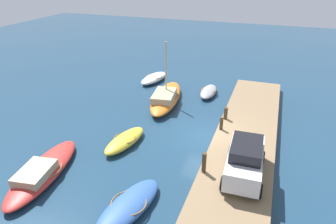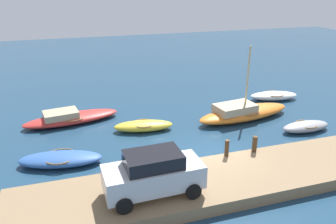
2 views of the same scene
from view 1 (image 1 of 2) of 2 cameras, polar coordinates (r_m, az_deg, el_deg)
The scene contains 12 objects.
ground_plane at distance 19.58m, azimuth 7.07°, elevation -4.57°, with size 84.00×84.00×0.00m, color navy.
dock_platform at distance 19.17m, azimuth 14.19°, elevation -5.00°, with size 19.61×3.58×0.55m, color #846B4C.
rowboat_blue at distance 14.18m, azimuth -7.32°, elevation -16.98°, with size 4.29×2.34×0.57m.
dinghy_grey at distance 25.64m, azimuth 7.60°, elevation 3.81°, with size 3.14×1.28×0.57m.
sailboat_orange at distance 23.86m, azimuth -0.40°, elevation 2.80°, with size 6.98×2.87×4.81m.
motorboat_red at distance 17.13m, azimuth -22.50°, elevation -10.22°, with size 6.20×2.70×0.86m.
rowboat_white at distance 28.47m, azimuth -2.65°, elevation 6.36°, with size 3.83×2.04×0.62m.
rowboat_yellow at distance 18.62m, azimuth -8.09°, elevation -5.28°, with size 3.70×1.80×0.60m.
mooring_post_west at distance 15.29m, azimuth 6.77°, elevation -9.42°, with size 0.22×0.22×1.08m, color #47331E.
mooring_post_mid_west at distance 19.21m, azimuth 9.97°, elevation -2.10°, with size 0.21×0.21×0.85m, color #47331E.
mooring_post_mid_east at distance 20.56m, azimuth 10.75°, elevation -0.23°, with size 0.24×0.24×0.82m, color #47331E.
parked_car at distance 15.20m, azimuth 14.25°, elevation -8.57°, with size 3.94×1.93×1.82m.
Camera 1 is at (-16.54, -3.36, 9.94)m, focal length 32.54 mm.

